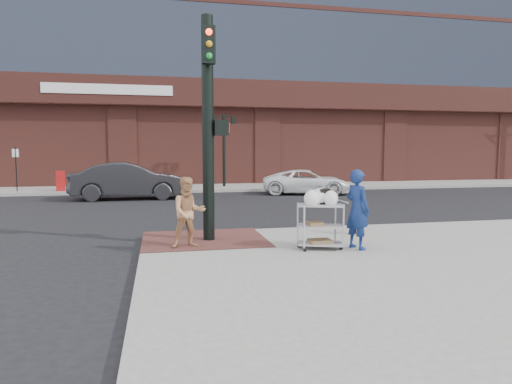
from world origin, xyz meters
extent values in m
plane|color=black|center=(0.00, 0.00, 0.00)|extent=(220.00, 220.00, 0.00)
cube|color=gray|center=(12.50, 32.00, 0.07)|extent=(65.00, 36.00, 0.15)
cube|color=#512926|center=(-0.60, 0.90, 0.16)|extent=(2.80, 2.40, 0.01)
cube|color=brown|center=(5.00, 31.00, 14.15)|extent=(42.00, 26.00, 28.00)
cylinder|color=black|center=(2.00, 16.00, 2.15)|extent=(0.16, 0.16, 4.00)
cube|color=black|center=(2.00, 16.00, 4.05)|extent=(1.20, 0.06, 0.06)
cube|color=black|center=(1.45, 16.00, 3.85)|extent=(0.22, 0.22, 0.35)
cube|color=black|center=(2.55, 16.00, 3.85)|extent=(0.22, 0.22, 0.35)
cylinder|color=black|center=(-8.50, 15.00, 1.25)|extent=(0.05, 0.05, 2.20)
cylinder|color=black|center=(-0.50, 0.80, 2.65)|extent=(0.26, 0.26, 5.00)
cube|color=black|center=(-0.20, 0.80, 2.70)|extent=(0.32, 0.28, 0.34)
cube|color=#FF260C|center=(-0.04, 0.80, 2.70)|extent=(0.02, 0.18, 0.22)
cube|color=black|center=(-0.50, 0.52, 4.45)|extent=(0.28, 0.18, 0.80)
imported|color=navy|center=(2.42, -0.77, 0.98)|extent=(0.58, 0.70, 1.66)
imported|color=tan|center=(-1.00, 0.09, 0.90)|extent=(0.81, 0.67, 1.49)
imported|color=black|center=(-2.90, 11.56, 0.83)|extent=(5.05, 1.83, 1.66)
imported|color=white|center=(5.61, 12.09, 0.61)|extent=(4.78, 3.19, 1.22)
cube|color=#A2A1A6|center=(1.66, -0.62, 1.06)|extent=(1.02, 0.77, 0.03)
cube|color=#A2A1A6|center=(1.66, -0.62, 0.63)|extent=(1.02, 0.77, 0.03)
cube|color=#A2A1A6|center=(1.66, -0.62, 0.26)|extent=(1.02, 0.77, 0.03)
cube|color=black|center=(1.76, -0.57, 1.22)|extent=(0.22, 0.14, 0.32)
cube|color=brown|center=(1.54, -0.62, 0.68)|extent=(0.30, 0.34, 0.08)
cube|color=brown|center=(1.66, -0.62, 0.31)|extent=(0.46, 0.36, 0.07)
cylinder|color=gold|center=(3.13, 0.75, 0.19)|extent=(0.27, 0.27, 0.08)
cylinder|color=gold|center=(3.13, 0.75, 0.54)|extent=(0.19, 0.19, 0.60)
sphere|color=gold|center=(3.13, 0.75, 0.86)|extent=(0.21, 0.21, 0.21)
cylinder|color=gold|center=(3.13, 0.75, 0.58)|extent=(0.39, 0.09, 0.09)
cube|color=#A91313|center=(-6.42, 14.78, 0.65)|extent=(0.50, 0.47, 1.00)
cube|color=#1947A7|center=(-5.36, 15.26, 0.60)|extent=(0.45, 0.42, 0.89)
camera|label=1|loc=(-1.60, -9.49, 2.21)|focal=32.00mm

